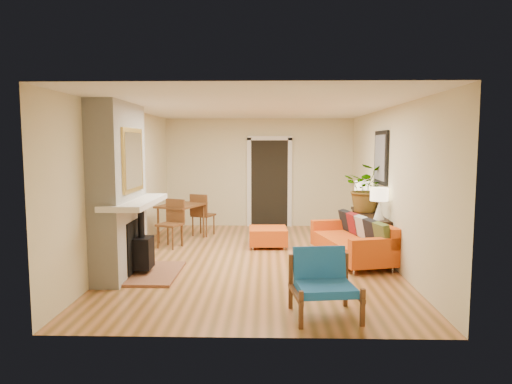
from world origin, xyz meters
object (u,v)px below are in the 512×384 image
sofa (355,240)px  ottoman (268,236)px  dining_table (184,212)px  console_table (369,222)px  lamp_far (362,191)px  lamp_near (379,200)px  houseplant (367,188)px  blue_chair (323,279)px

sofa → ottoman: sofa is taller
dining_table → console_table: bearing=-14.9°
lamp_far → ottoman: bearing=-172.8°
console_table → lamp_near: 0.84m
sofa → houseplant: houseplant is taller
console_table → lamp_far: (0.00, 0.69, 0.49)m
blue_chair → console_table: (1.22, 3.07, 0.16)m
blue_chair → dining_table: (-2.36, 4.02, 0.19)m
lamp_far → houseplant: (-0.01, -0.48, 0.11)m
lamp_far → console_table: bearing=-90.0°
lamp_near → lamp_far: bearing=90.0°
blue_chair → lamp_near: size_ratio=1.52×
dining_table → lamp_far: bearing=-4.2°
blue_chair → dining_table: size_ratio=0.47×
lamp_near → houseplant: bearing=90.6°
houseplant → sofa: bearing=-115.1°
ottoman → houseplant: 2.10m
lamp_near → console_table: bearing=90.0°
ottoman → console_table: 1.94m
blue_chair → lamp_far: size_ratio=1.52×
ottoman → lamp_near: (1.86, -1.14, 0.85)m
sofa → console_table: 0.67m
sofa → blue_chair: 2.70m
houseplant → lamp_far: bearing=88.8°
blue_chair → houseplant: 3.57m
console_table → lamp_far: size_ratio=3.43×
sofa → dining_table: size_ratio=1.19×
blue_chair → houseplant: size_ratio=0.91×
blue_chair → lamp_far: 4.01m
ottoman → lamp_near: size_ratio=1.40×
blue_chair → console_table: size_ratio=0.44×
ottoman → dining_table: bearing=163.9°
lamp_near → lamp_far: 1.37m
sofa → console_table: (0.35, 0.52, 0.24)m
ottoman → blue_chair: (0.64, -3.53, 0.20)m
ottoman → lamp_near: 2.34m
dining_table → houseplant: houseplant is taller
console_table → houseplant: 0.63m
lamp_far → houseplant: 0.50m
ottoman → lamp_near: bearing=-31.5°
ottoman → lamp_far: bearing=7.2°
ottoman → lamp_near: lamp_near is taller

